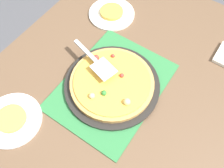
% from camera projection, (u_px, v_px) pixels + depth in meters
% --- Properties ---
extents(ground_plane, '(8.00, 8.00, 0.00)m').
position_uv_depth(ground_plane, '(112.00, 141.00, 1.62)').
color(ground_plane, '#4C4C51').
extents(dining_table, '(1.40, 1.00, 0.75)m').
position_uv_depth(dining_table, '(112.00, 99.00, 1.07)').
color(dining_table, brown).
rests_on(dining_table, ground_plane).
extents(placemat, '(0.48, 0.36, 0.01)m').
position_uv_depth(placemat, '(112.00, 86.00, 0.97)').
color(placemat, '#2D753D').
rests_on(placemat, dining_table).
extents(pizza_pan, '(0.38, 0.38, 0.01)m').
position_uv_depth(pizza_pan, '(112.00, 85.00, 0.96)').
color(pizza_pan, black).
rests_on(pizza_pan, placemat).
extents(pizza, '(0.33, 0.33, 0.05)m').
position_uv_depth(pizza, '(112.00, 82.00, 0.94)').
color(pizza, tan).
rests_on(pizza, pizza_pan).
extents(plate_near_left, '(0.22, 0.22, 0.01)m').
position_uv_depth(plate_near_left, '(112.00, 14.00, 1.17)').
color(plate_near_left, white).
rests_on(plate_near_left, dining_table).
extents(plate_far_right, '(0.22, 0.22, 0.01)m').
position_uv_depth(plate_far_right, '(12.00, 120.00, 0.89)').
color(plate_far_right, white).
rests_on(plate_far_right, dining_table).
extents(served_slice_left, '(0.11, 0.11, 0.02)m').
position_uv_depth(served_slice_left, '(112.00, 12.00, 1.15)').
color(served_slice_left, gold).
rests_on(served_slice_left, plate_near_left).
extents(served_slice_right, '(0.11, 0.11, 0.02)m').
position_uv_depth(served_slice_right, '(11.00, 118.00, 0.88)').
color(served_slice_right, '#EAB747').
rests_on(served_slice_right, plate_far_right).
extents(pizza_server, '(0.10, 0.23, 0.01)m').
position_uv_depth(pizza_server, '(96.00, 61.00, 0.95)').
color(pizza_server, silver).
rests_on(pizza_server, pizza).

